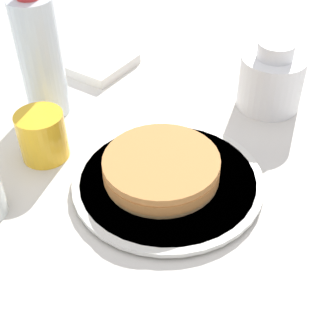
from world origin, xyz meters
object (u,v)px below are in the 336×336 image
at_px(pancake_stack, 164,169).
at_px(cream_jug, 271,80).
at_px(juice_glass, 42,136).
at_px(water_bottle_far, 41,58).
at_px(plate, 168,181).

relative_size(pancake_stack, cream_jug, 1.43).
bearing_deg(juice_glass, water_bottle_far, 101.52).
distance_m(plate, pancake_stack, 0.03).
bearing_deg(juice_glass, cream_jug, 24.82).
distance_m(pancake_stack, water_bottle_far, 0.30).
height_order(juice_glass, water_bottle_far, water_bottle_far).
xyz_separation_m(cream_jug, water_bottle_far, (-0.40, -0.04, 0.05)).
bearing_deg(water_bottle_far, cream_jug, 6.28).
bearing_deg(juice_glass, pancake_stack, -16.40).
bearing_deg(pancake_stack, juice_glass, 163.60).
distance_m(cream_jug, water_bottle_far, 0.41).
relative_size(pancake_stack, water_bottle_far, 0.79).
relative_size(plate, pancake_stack, 1.61).
relative_size(pancake_stack, juice_glass, 2.27).
relative_size(juice_glass, cream_jug, 0.63).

